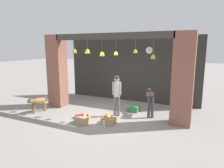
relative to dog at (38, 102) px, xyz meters
name	(u,v)px	position (x,y,z in m)	size (l,w,h in m)	color
ground_plane	(108,116)	(2.87, 0.82, -0.44)	(60.00, 60.00, 0.00)	gray
shop_back_wall	(131,69)	(2.87, 3.39, 1.16)	(6.71, 0.12, 3.21)	#2D2B28
shop_pillar_left	(57,71)	(0.16, 1.12, 1.16)	(0.70, 0.60, 3.21)	brown
shop_pillar_right	(183,79)	(5.58, 1.12, 1.16)	(0.70, 0.60, 3.21)	brown
storefront_awning	(108,38)	(2.84, 0.94, 2.59)	(4.81, 0.32, 0.95)	#3D3833
dog	(38,102)	(0.00, 0.00, 0.00)	(0.46, 0.92, 0.66)	olive
shopkeeper	(117,93)	(3.19, 0.95, 0.48)	(0.31, 0.30, 1.59)	#6B665B
worker_stooping	(150,99)	(4.37, 1.50, 0.24)	(0.46, 0.77, 1.04)	#424247
fruit_crate_oranges	(109,120)	(3.25, 0.09, -0.31)	(0.44, 0.44, 0.31)	tan
fruit_crate_apples	(82,119)	(2.39, -0.29, -0.29)	(0.47, 0.38, 0.35)	tan
produce_box_green	(133,108)	(3.60, 1.77, -0.32)	(0.46, 0.40, 0.25)	#387A42
water_bottle	(104,124)	(3.26, -0.29, -0.31)	(0.07, 0.07, 0.30)	silver
wall_clock	(149,50)	(3.80, 3.32, 2.09)	(0.34, 0.03, 0.34)	black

